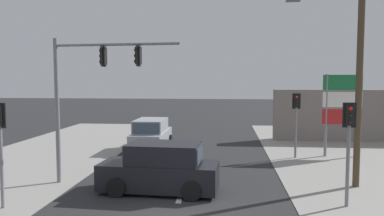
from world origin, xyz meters
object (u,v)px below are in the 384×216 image
(traffic_signal_mast, at_px, (86,84))
(suv_crossing_left, at_px, (151,135))
(pedestal_signal_far_median, at_px, (296,114))
(utility_pole_midground_right, at_px, (357,46))
(shopping_plaza_sign, at_px, (342,104))
(suv_kerbside_parked, at_px, (161,169))
(pedestal_signal_right_kerb, at_px, (349,137))
(pedestal_signal_left_kerb, at_px, (0,137))

(traffic_signal_mast, xyz_separation_m, suv_crossing_left, (1.08, 7.71, -3.26))
(pedestal_signal_far_median, bearing_deg, utility_pole_midground_right, -76.39)
(shopping_plaza_sign, relative_size, suv_crossing_left, 1.01)
(pedestal_signal_far_median, height_order, suv_kerbside_parked, pedestal_signal_far_median)
(pedestal_signal_right_kerb, height_order, pedestal_signal_far_median, same)
(utility_pole_midground_right, bearing_deg, shopping_plaza_sign, 77.86)
(pedestal_signal_left_kerb, bearing_deg, suv_crossing_left, 75.22)
(traffic_signal_mast, bearing_deg, shopping_plaza_sign, 28.83)
(pedestal_signal_right_kerb, distance_m, shopping_plaza_sign, 8.81)
(pedestal_signal_far_median, height_order, shopping_plaza_sign, shopping_plaza_sign)
(pedestal_signal_far_median, height_order, suv_crossing_left, pedestal_signal_far_median)
(pedestal_signal_right_kerb, height_order, shopping_plaza_sign, shopping_plaza_sign)
(traffic_signal_mast, distance_m, pedestal_signal_right_kerb, 10.09)
(shopping_plaza_sign, distance_m, suv_kerbside_parked, 11.72)
(pedestal_signal_right_kerb, xyz_separation_m, pedestal_signal_left_kerb, (-11.54, -1.23, 0.00))
(shopping_plaza_sign, distance_m, suv_crossing_left, 11.22)
(traffic_signal_mast, relative_size, suv_kerbside_parked, 1.29)
(pedestal_signal_right_kerb, bearing_deg, suv_kerbside_parked, 170.33)
(pedestal_signal_left_kerb, bearing_deg, pedestal_signal_far_median, 39.04)
(utility_pole_midground_right, bearing_deg, pedestal_signal_left_kerb, -163.46)
(utility_pole_midground_right, relative_size, shopping_plaza_sign, 2.29)
(pedestal_signal_left_kerb, height_order, suv_kerbside_parked, pedestal_signal_left_kerb)
(shopping_plaza_sign, bearing_deg, pedestal_signal_left_kerb, -144.88)
(utility_pole_midground_right, bearing_deg, traffic_signal_mast, -176.62)
(utility_pole_midground_right, xyz_separation_m, pedestal_signal_left_kerb, (-12.53, -3.72, -3.21))
(traffic_signal_mast, xyz_separation_m, pedestal_signal_left_kerb, (-1.77, -3.09, -1.73))
(pedestal_signal_left_kerb, xyz_separation_m, suv_crossing_left, (2.85, 10.80, -1.53))
(pedestal_signal_right_kerb, distance_m, pedestal_signal_far_median, 7.88)
(utility_pole_midground_right, bearing_deg, pedestal_signal_far_median, 103.61)
(traffic_signal_mast, bearing_deg, suv_crossing_left, 82.02)
(utility_pole_midground_right, height_order, pedestal_signal_left_kerb, utility_pole_midground_right)
(pedestal_signal_right_kerb, relative_size, suv_kerbside_parked, 0.77)
(pedestal_signal_left_kerb, bearing_deg, shopping_plaza_sign, 35.12)
(pedestal_signal_left_kerb, height_order, shopping_plaza_sign, shopping_plaza_sign)
(pedestal_signal_far_median, bearing_deg, pedestal_signal_right_kerb, -87.72)
(traffic_signal_mast, distance_m, pedestal_signal_far_median, 11.34)
(pedestal_signal_far_median, bearing_deg, suv_crossing_left, 168.56)
(utility_pole_midground_right, xyz_separation_m, pedestal_signal_far_median, (-1.30, 5.38, -3.21))
(pedestal_signal_left_kerb, distance_m, shopping_plaza_sign, 16.91)
(utility_pole_midground_right, relative_size, suv_kerbside_parked, 2.27)
(shopping_plaza_sign, bearing_deg, suv_crossing_left, 174.39)
(traffic_signal_mast, height_order, shopping_plaza_sign, traffic_signal_mast)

